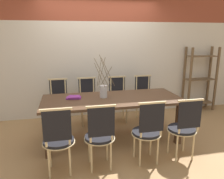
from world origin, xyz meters
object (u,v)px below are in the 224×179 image
at_px(dining_table, 112,104).
at_px(shelving_rack, 200,79).
at_px(chair_far_center, 118,98).
at_px(vase_centerpiece, 104,90).
at_px(chair_near_center, 148,130).
at_px(book_stack, 74,97).

height_order(dining_table, shelving_rack, shelving_rack).
distance_m(chair_far_center, vase_centerpiece, 0.93).
relative_size(dining_table, chair_far_center, 2.44).
bearing_deg(shelving_rack, chair_near_center, -136.88).
height_order(chair_near_center, chair_far_center, same).
height_order(dining_table, chair_far_center, chair_far_center).
bearing_deg(vase_centerpiece, dining_table, -30.66).
distance_m(vase_centerpiece, book_stack, 0.51).
xyz_separation_m(dining_table, chair_near_center, (0.33, -0.81, -0.15)).
relative_size(vase_centerpiece, shelving_rack, 0.48).
xyz_separation_m(dining_table, vase_centerpiece, (-0.13, 0.08, 0.22)).
distance_m(book_stack, shelving_rack, 3.18).
bearing_deg(chair_near_center, chair_far_center, 90.69).
height_order(chair_near_center, vase_centerpiece, vase_centerpiece).
bearing_deg(chair_near_center, book_stack, 135.78).
xyz_separation_m(chair_far_center, vase_centerpiece, (-0.44, -0.73, 0.37)).
relative_size(dining_table, book_stack, 8.90).
height_order(dining_table, book_stack, book_stack).
relative_size(chair_near_center, book_stack, 3.65).
relative_size(chair_far_center, vase_centerpiece, 1.29).
xyz_separation_m(chair_near_center, vase_centerpiece, (-0.46, 0.89, 0.37)).
height_order(dining_table, chair_near_center, chair_near_center).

